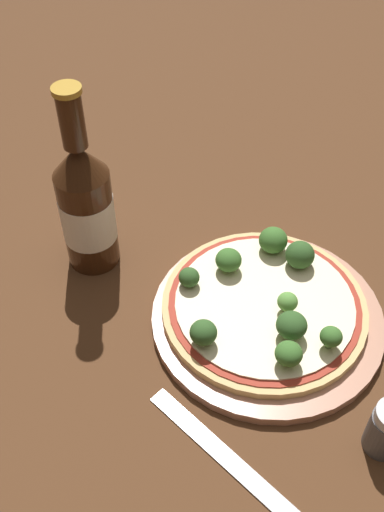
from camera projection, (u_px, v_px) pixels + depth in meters
The scene contains 14 objects.
ground_plane at pixel (254, 301), 0.70m from camera, with size 3.00×3.00×0.00m, color #4C2D19.
plate at pixel (267, 318), 0.68m from camera, with size 0.26×0.26×0.01m.
pizza at pixel (264, 306), 0.67m from camera, with size 0.23×0.23×0.01m.
broccoli_floret_0 at pixel (300, 255), 0.70m from camera, with size 0.03×0.03×0.03m.
broccoli_floret_1 at pixel (289, 354), 0.60m from camera, with size 0.03×0.03×0.03m.
broccoli_floret_2 at pixel (292, 325), 0.62m from camera, with size 0.03×0.03×0.03m.
broccoli_floret_3 at pixel (203, 333), 0.62m from camera, with size 0.03×0.03×0.03m.
broccoli_floret_4 at pixel (288, 302), 0.65m from camera, with size 0.02×0.02×0.03m.
broccoli_floret_5 at pixel (273, 240), 0.71m from camera, with size 0.03×0.03×0.03m.
broccoli_floret_6 at pixel (331, 337), 0.62m from camera, with size 0.02×0.02×0.03m.
broccoli_floret_7 at pixel (229, 260), 0.69m from camera, with size 0.03×0.03×0.03m.
broccoli_floret_8 at pixel (189, 277), 0.68m from camera, with size 0.02×0.02×0.02m.
beer_bottle at pixel (86, 205), 0.69m from camera, with size 0.06×0.06×0.24m.
fork at pixel (221, 452), 0.57m from camera, with size 0.06×0.18×0.00m.
Camera 1 is at (-0.42, -0.16, 0.55)m, focal length 42.00 mm.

